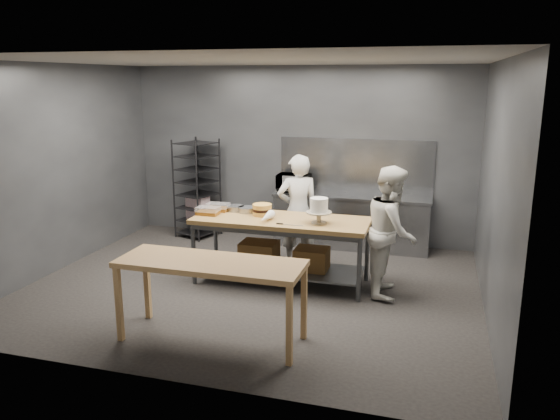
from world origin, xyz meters
name	(u,v)px	position (x,y,z in m)	size (l,w,h in m)	color
ground	(253,286)	(0.00, 0.00, 0.00)	(6.00, 6.00, 0.00)	black
back_wall	(298,154)	(0.00, 2.50, 1.50)	(6.00, 0.04, 3.00)	#4C4F54
work_table	(281,243)	(0.33, 0.28, 0.57)	(2.40, 0.90, 0.92)	#9B6F3E
near_counter	(211,269)	(0.09, -1.60, 0.81)	(2.00, 0.70, 0.90)	#9A6F40
back_counter	(351,221)	(1.00, 2.18, 0.45)	(2.60, 0.60, 0.90)	slate
splashback_panel	(355,165)	(1.00, 2.48, 1.35)	(2.60, 0.02, 0.90)	slate
speed_rack	(197,189)	(-1.76, 2.10, 0.86)	(0.77, 0.80, 1.75)	black
chef_behind	(298,211)	(0.37, 1.03, 0.85)	(0.62, 0.41, 1.71)	silver
chef_right	(392,231)	(1.82, 0.29, 0.85)	(0.83, 0.65, 1.71)	silver
microwave	(294,183)	(0.00, 2.18, 1.05)	(0.54, 0.37, 0.30)	black
frosted_cake_stand	(319,208)	(0.88, 0.16, 1.13)	(0.34, 0.34, 0.34)	#AFA48C
layer_cake	(262,210)	(0.03, 0.37, 1.00)	(0.27, 0.27, 0.16)	gold
cake_pans	(242,209)	(-0.33, 0.50, 0.96)	(0.45, 0.29, 0.07)	gray
piping_bag	(266,217)	(0.19, 0.05, 0.98)	(0.12, 0.12, 0.38)	white
offset_spatula	(286,224)	(0.48, -0.03, 0.93)	(0.36, 0.02, 0.02)	slate
pastry_clamshells	(213,209)	(-0.69, 0.32, 0.98)	(0.36, 0.46, 0.11)	#9B621F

